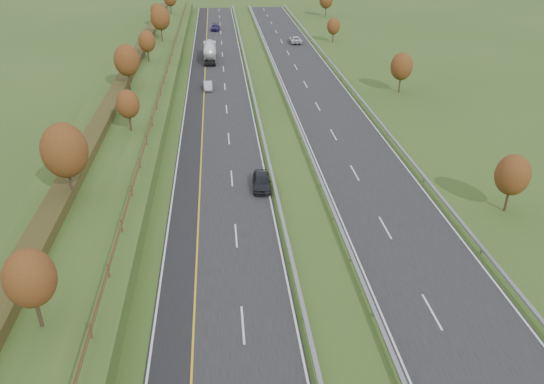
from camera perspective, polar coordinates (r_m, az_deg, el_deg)
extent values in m
plane|color=#314E1B|center=(78.13, 0.16, 8.10)|extent=(400.00, 400.00, 0.00)
cube|color=black|center=(82.48, -5.81, 9.04)|extent=(10.50, 200.00, 0.04)
cube|color=black|center=(84.04, 5.66, 9.40)|extent=(10.50, 200.00, 0.04)
cube|color=black|center=(82.58, -8.44, 8.91)|extent=(3.00, 200.00, 0.04)
cube|color=silver|center=(82.65, -9.35, 8.87)|extent=(0.15, 200.00, 0.01)
cube|color=gold|center=(82.51, -7.39, 8.98)|extent=(0.15, 200.00, 0.01)
cube|color=silver|center=(82.60, -2.26, 9.21)|extent=(0.15, 200.00, 0.01)
cube|color=silver|center=(83.21, 2.20, 9.35)|extent=(0.15, 200.00, 0.01)
cube|color=silver|center=(85.14, 9.04, 9.45)|extent=(0.15, 200.00, 0.01)
cube|color=silver|center=(39.13, -3.16, -14.05)|extent=(0.15, 4.00, 0.01)
cube|color=silver|center=(41.85, 16.83, -12.21)|extent=(0.15, 4.00, 0.01)
cube|color=silver|center=(48.77, -3.88, -4.68)|extent=(0.15, 4.00, 0.01)
cube|color=silver|center=(50.97, 12.07, -3.75)|extent=(0.15, 4.00, 0.01)
cube|color=silver|center=(59.27, -4.35, 1.49)|extent=(0.15, 4.00, 0.01)
cube|color=silver|center=(61.10, 8.89, 2.05)|extent=(0.15, 4.00, 0.01)
cube|color=silver|center=(70.25, -4.67, 5.77)|extent=(0.15, 4.00, 0.01)
cube|color=silver|center=(71.80, 6.62, 6.16)|extent=(0.15, 4.00, 0.01)
cube|color=silver|center=(81.53, -4.91, 8.88)|extent=(0.15, 4.00, 0.01)
cube|color=silver|center=(82.86, 4.93, 9.19)|extent=(0.15, 4.00, 0.01)
cube|color=silver|center=(92.98, -5.10, 11.23)|extent=(0.15, 4.00, 0.01)
cube|color=silver|center=(94.15, 3.62, 11.49)|extent=(0.15, 4.00, 0.01)
cube|color=silver|center=(104.56, -5.24, 13.06)|extent=(0.15, 4.00, 0.01)
cube|color=silver|center=(105.60, 2.58, 13.29)|extent=(0.15, 4.00, 0.01)
cube|color=silver|center=(116.22, -5.36, 14.52)|extent=(0.15, 4.00, 0.01)
cube|color=silver|center=(117.16, 1.73, 14.73)|extent=(0.15, 4.00, 0.01)
cube|color=silver|center=(127.94, -5.45, 15.72)|extent=(0.15, 4.00, 0.01)
cube|color=silver|center=(128.80, 1.03, 15.91)|extent=(0.15, 4.00, 0.01)
cube|color=silver|center=(139.71, -5.54, 16.71)|extent=(0.15, 4.00, 0.01)
cube|color=silver|center=(140.50, 0.44, 16.89)|extent=(0.15, 4.00, 0.01)
cube|color=silver|center=(151.52, -5.60, 17.55)|extent=(0.15, 4.00, 0.01)
cube|color=silver|center=(152.25, -0.07, 17.72)|extent=(0.15, 4.00, 0.01)
cube|color=silver|center=(163.36, -5.66, 18.27)|extent=(0.15, 4.00, 0.01)
cube|color=silver|center=(164.03, -0.51, 18.44)|extent=(0.15, 4.00, 0.01)
cube|color=silver|center=(175.22, -5.72, 18.90)|extent=(0.15, 4.00, 0.01)
cube|color=silver|center=(175.84, -0.89, 19.05)|extent=(0.15, 4.00, 0.01)
cube|color=#314E1B|center=(83.26, -14.93, 9.14)|extent=(12.00, 200.00, 2.00)
cube|color=#333515|center=(83.16, -16.43, 10.05)|extent=(2.20, 180.00, 1.10)
cube|color=#422B19|center=(82.20, -11.92, 10.38)|extent=(0.08, 184.00, 0.10)
cube|color=#422B19|center=(82.09, -11.95, 10.64)|extent=(0.08, 184.00, 0.10)
cube|color=#422B19|center=(36.66, -18.93, -13.95)|extent=(0.12, 0.12, 1.20)
cube|color=#422B19|center=(41.65, -17.20, -8.07)|extent=(0.12, 0.12, 1.20)
cube|color=#422B19|center=(47.00, -15.89, -3.49)|extent=(0.12, 0.12, 1.20)
cube|color=#422B19|center=(52.62, -14.86, 0.14)|extent=(0.12, 0.12, 1.20)
cube|color=#422B19|center=(58.42, -14.03, 3.06)|extent=(0.12, 0.12, 1.20)
cube|color=#422B19|center=(64.35, -13.35, 5.45)|extent=(0.12, 0.12, 1.20)
cube|color=#422B19|center=(70.38, -12.79, 7.43)|extent=(0.12, 0.12, 1.20)
cube|color=#422B19|center=(76.49, -12.31, 9.09)|extent=(0.12, 0.12, 1.20)
cube|color=#422B19|center=(82.66, -11.89, 10.51)|extent=(0.12, 0.12, 1.20)
cube|color=#422B19|center=(88.88, -11.53, 11.73)|extent=(0.12, 0.12, 1.20)
cube|color=#422B19|center=(95.13, -11.22, 12.79)|extent=(0.12, 0.12, 1.20)
cube|color=#422B19|center=(101.42, -10.94, 13.72)|extent=(0.12, 0.12, 1.20)
cube|color=#422B19|center=(107.73, -10.70, 14.54)|extent=(0.12, 0.12, 1.20)
cube|color=#422B19|center=(114.06, -10.47, 15.27)|extent=(0.12, 0.12, 1.20)
cube|color=#422B19|center=(120.41, -10.27, 15.92)|extent=(0.12, 0.12, 1.20)
cube|color=#422B19|center=(126.78, -10.09, 16.50)|extent=(0.12, 0.12, 1.20)
cube|color=#422B19|center=(133.16, -9.93, 17.03)|extent=(0.12, 0.12, 1.20)
cube|color=#422B19|center=(139.55, -9.78, 17.51)|extent=(0.12, 0.12, 1.20)
cube|color=#422B19|center=(145.94, -9.64, 17.95)|extent=(0.12, 0.12, 1.20)
cube|color=#422B19|center=(152.35, -9.52, 18.35)|extent=(0.12, 0.12, 1.20)
cube|color=#422B19|center=(158.77, -9.40, 18.72)|extent=(0.12, 0.12, 1.20)
cube|color=#422B19|center=(165.19, -9.29, 19.06)|extent=(0.12, 0.12, 1.20)
cube|color=#422B19|center=(171.62, -9.19, 19.38)|extent=(0.12, 0.12, 1.20)
cube|color=gray|center=(82.46, -1.81, 9.60)|extent=(0.32, 200.00, 0.18)
cube|color=gray|center=(39.33, 3.50, -13.36)|extent=(0.10, 0.14, 0.56)
cube|color=gray|center=(44.79, 2.11, -7.53)|extent=(0.10, 0.14, 0.56)
cube|color=gray|center=(50.62, 1.06, -3.00)|extent=(0.10, 0.14, 0.56)
cube|color=gray|center=(56.73, 0.24, 0.58)|extent=(0.10, 0.14, 0.56)
cube|color=gray|center=(63.01, -0.43, 3.45)|extent=(0.10, 0.14, 0.56)
cube|color=gray|center=(69.44, -0.97, 5.79)|extent=(0.10, 0.14, 0.56)
cube|color=gray|center=(75.96, -1.42, 7.74)|extent=(0.10, 0.14, 0.56)
cube|color=gray|center=(82.57, -1.81, 9.38)|extent=(0.10, 0.14, 0.56)
cube|color=gray|center=(89.23, -2.14, 10.77)|extent=(0.10, 0.14, 0.56)
cube|color=gray|center=(95.94, -2.43, 11.97)|extent=(0.10, 0.14, 0.56)
cube|color=gray|center=(102.70, -2.68, 13.01)|extent=(0.10, 0.14, 0.56)
cube|color=gray|center=(109.48, -2.90, 13.92)|extent=(0.10, 0.14, 0.56)
cube|color=gray|center=(116.29, -3.10, 14.72)|extent=(0.10, 0.14, 0.56)
cube|color=gray|center=(123.11, -3.27, 15.44)|extent=(0.10, 0.14, 0.56)
cube|color=gray|center=(129.96, -3.43, 16.08)|extent=(0.10, 0.14, 0.56)
cube|color=gray|center=(136.82, -3.58, 16.65)|extent=(0.10, 0.14, 0.56)
cube|color=gray|center=(143.70, -3.71, 17.17)|extent=(0.10, 0.14, 0.56)
cube|color=gray|center=(150.59, -3.83, 17.65)|extent=(0.10, 0.14, 0.56)
cube|color=gray|center=(157.49, -3.94, 18.08)|extent=(0.10, 0.14, 0.56)
cube|color=gray|center=(164.39, -4.04, 18.47)|extent=(0.10, 0.14, 0.56)
cube|color=gray|center=(171.31, -4.13, 18.84)|extent=(0.10, 0.14, 0.56)
cube|color=gray|center=(178.23, -4.22, 19.17)|extent=(0.10, 0.14, 0.56)
cube|color=gray|center=(82.95, 1.76, 9.71)|extent=(0.32, 200.00, 0.18)
cube|color=gray|center=(40.34, 10.86, -12.68)|extent=(0.10, 0.14, 0.56)
cube|color=gray|center=(45.67, 8.51, -7.09)|extent=(0.10, 0.14, 0.56)
cube|color=gray|center=(51.41, 6.72, -2.69)|extent=(0.10, 0.14, 0.56)
cube|color=gray|center=(57.43, 5.30, 0.81)|extent=(0.10, 0.14, 0.56)
cube|color=gray|center=(63.65, 4.16, 3.63)|extent=(0.10, 0.14, 0.56)
cube|color=gray|center=(70.01, 3.22, 5.94)|extent=(0.10, 0.14, 0.56)
cube|color=gray|center=(76.49, 2.42, 7.87)|extent=(0.10, 0.14, 0.56)
cube|color=gray|center=(83.05, 1.75, 9.49)|extent=(0.10, 0.14, 0.56)
cube|color=gray|center=(89.68, 1.17, 10.87)|extent=(0.10, 0.14, 0.56)
cube|color=gray|center=(96.36, 0.67, 12.06)|extent=(0.10, 0.14, 0.56)
cube|color=gray|center=(103.08, 0.23, 13.09)|extent=(0.10, 0.14, 0.56)
cube|color=gray|center=(109.84, -0.16, 14.00)|extent=(0.10, 0.14, 0.56)
cube|color=gray|center=(116.63, -0.51, 14.80)|extent=(0.10, 0.14, 0.56)
cube|color=gray|center=(123.44, -0.82, 15.51)|extent=(0.10, 0.14, 0.56)
cube|color=gray|center=(130.27, -1.10, 16.15)|extent=(0.10, 0.14, 0.56)
cube|color=gray|center=(137.12, -1.35, 16.72)|extent=(0.10, 0.14, 0.56)
cube|color=gray|center=(143.98, -1.59, 17.24)|extent=(0.10, 0.14, 0.56)
cube|color=gray|center=(150.85, -1.80, 17.71)|extent=(0.10, 0.14, 0.56)
cube|color=gray|center=(157.74, -1.99, 18.14)|extent=(0.10, 0.14, 0.56)
cube|color=gray|center=(164.64, -2.17, 18.53)|extent=(0.10, 0.14, 0.56)
cube|color=gray|center=(171.54, -2.33, 18.89)|extent=(0.10, 0.14, 0.56)
cube|color=gray|center=(178.45, -2.49, 19.23)|extent=(0.10, 0.14, 0.56)
cube|color=gray|center=(85.16, 9.57, 9.82)|extent=(0.32, 200.00, 0.18)
cube|color=gray|center=(49.57, 21.60, -5.91)|extent=(0.10, 0.14, 0.56)
cube|color=gray|center=(60.57, 16.06, 1.27)|extent=(0.10, 0.14, 0.56)
cube|color=gray|center=(72.62, 12.27, 6.15)|extent=(0.10, 0.14, 0.56)
cube|color=gray|center=(85.26, 9.55, 9.60)|extent=(0.10, 0.14, 0.56)
cube|color=gray|center=(98.27, 7.50, 12.14)|extent=(0.10, 0.14, 0.56)
cube|color=gray|center=(111.52, 5.91, 14.06)|extent=(0.10, 0.14, 0.56)
cube|color=gray|center=(124.93, 4.64, 15.57)|extent=(0.10, 0.14, 0.56)
cube|color=gray|center=(138.46, 3.61, 16.78)|extent=(0.10, 0.14, 0.56)
cube|color=gray|center=(152.08, 2.75, 17.77)|extent=(0.10, 0.14, 0.56)
cube|color=gray|center=(165.76, 2.02, 18.60)|extent=(0.10, 0.14, 0.56)
cube|color=gray|center=(179.49, 1.40, 19.29)|extent=(0.10, 0.14, 0.56)
cylinder|color=#2D2116|center=(38.38, -23.81, -11.68)|extent=(0.24, 0.24, 2.43)
ellipsoid|color=#4E2811|center=(36.85, -24.60, -8.42)|extent=(3.24, 3.24, 4.05)
cylinder|color=#2D2116|center=(53.41, -20.80, 0.79)|extent=(0.24, 0.24, 3.15)
ellipsoid|color=#4E2811|center=(52.05, -21.43, 4.20)|extent=(4.20, 4.20, 5.25)
cylinder|color=#2D2116|center=(69.19, -15.02, 7.24)|extent=(0.24, 0.24, 2.16)
ellipsoid|color=#4E2811|center=(68.44, -15.26, 9.10)|extent=(2.88, 2.88, 3.60)
cylinder|color=#2D2116|center=(86.44, -15.10, 11.48)|extent=(0.24, 0.24, 2.88)
ellipsoid|color=#4E2811|center=(85.67, -15.37, 13.51)|extent=(3.84, 3.84, 4.80)
cylinder|color=#2D2116|center=(103.65, -13.16, 14.12)|extent=(0.24, 0.24, 2.34)
ellipsoid|color=#4E2811|center=(103.12, -13.31, 15.51)|extent=(3.12, 3.12, 3.90)
cylinder|color=#2D2116|center=(120.98, -11.77, 16.29)|extent=(0.24, 0.24, 3.06)
ellipsoid|color=#4E2811|center=(120.40, -11.93, 17.86)|extent=(4.08, 4.08, 5.10)
cylinder|color=#2D2116|center=(138.94, -12.19, 17.48)|extent=(0.24, 0.24, 2.25)
ellipsoid|color=#4E2811|center=(138.55, -12.29, 18.49)|extent=(3.00, 3.00, 3.75)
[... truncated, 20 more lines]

